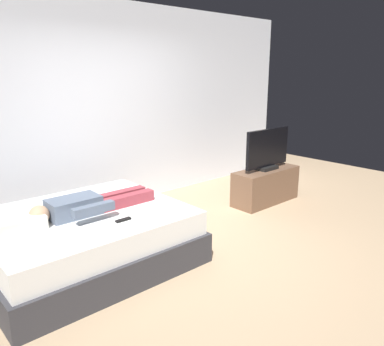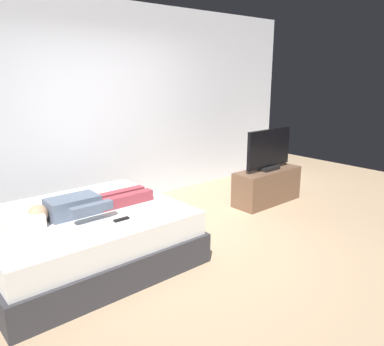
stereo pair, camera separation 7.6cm
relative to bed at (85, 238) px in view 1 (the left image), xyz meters
The scene contains 8 objects.
ground_plane 1.14m from the bed, 27.32° to the right, with size 10.00×10.00×0.00m, color tan.
back_wall 2.27m from the bed, 45.31° to the left, with size 6.40×0.10×2.80m, color silver.
bed is the anchor object (origin of this frame).
pillow 0.73m from the bed, behind, with size 0.48×0.34×0.12m, color silver.
person 0.36m from the bed, 52.42° to the right, with size 1.26×0.46×0.18m.
remote 0.56m from the bed, 67.85° to the right, with size 0.15×0.04×0.02m, color black.
tv_stand 2.84m from the bed, ahead, with size 1.10×0.40×0.50m, color brown.
tv 2.89m from the bed, ahead, with size 0.88×0.20×0.59m.
Camera 1 is at (-2.51, -2.82, 1.87)m, focal length 35.62 mm.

